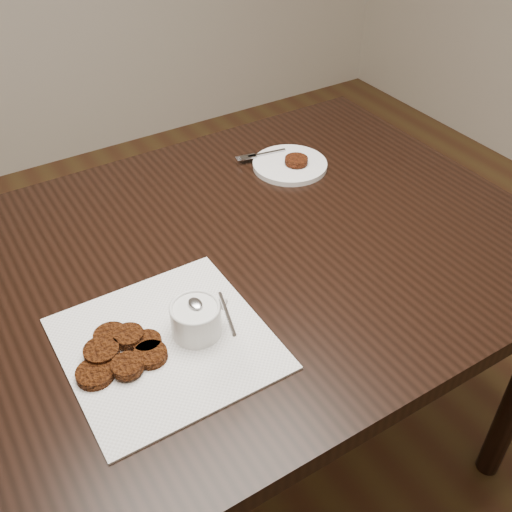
{
  "coord_description": "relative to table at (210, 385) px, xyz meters",
  "views": [
    {
      "loc": [
        -0.46,
        -0.73,
        1.51
      ],
      "look_at": [
        0.0,
        0.01,
        0.8
      ],
      "focal_mm": 42.05,
      "sensor_mm": 36.0,
      "label": 1
    }
  ],
  "objects": [
    {
      "name": "floor",
      "position": [
        0.07,
        -0.1,
        -0.38
      ],
      "size": [
        4.0,
        4.0,
        0.0
      ],
      "primitive_type": "plane",
      "color": "#50381B",
      "rests_on": "ground"
    },
    {
      "name": "table",
      "position": [
        0.0,
        0.0,
        0.0
      ],
      "size": [
        1.46,
        0.94,
        0.75
      ],
      "primitive_type": "cube",
      "color": "black",
      "rests_on": "floor"
    },
    {
      "name": "napkin",
      "position": [
        -0.15,
        -0.16,
        0.38
      ],
      "size": [
        0.34,
        0.34,
        0.0
      ],
      "primitive_type": "cube",
      "rotation": [
        0.0,
        0.0,
        -0.01
      ],
      "color": "white",
      "rests_on": "table"
    },
    {
      "name": "sauce_ramekin",
      "position": [
        -0.09,
        -0.16,
        0.44
      ],
      "size": [
        0.13,
        0.13,
        0.12
      ],
      "primitive_type": null,
      "rotation": [
        0.0,
        0.0,
        0.1
      ],
      "color": "white",
      "rests_on": "napkin"
    },
    {
      "name": "patty_cluster",
      "position": [
        -0.22,
        -0.14,
        0.39
      ],
      "size": [
        0.25,
        0.25,
        0.02
      ],
      "primitive_type": null,
      "rotation": [
        0.0,
        0.0,
        0.38
      ],
      "color": "#602A0C",
      "rests_on": "napkin"
    },
    {
      "name": "plate_with_patty",
      "position": [
        0.36,
        0.21,
        0.39
      ],
      "size": [
        0.21,
        0.21,
        0.03
      ],
      "primitive_type": null,
      "rotation": [
        0.0,
        0.0,
        -0.17
      ],
      "color": "white",
      "rests_on": "table"
    }
  ]
}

